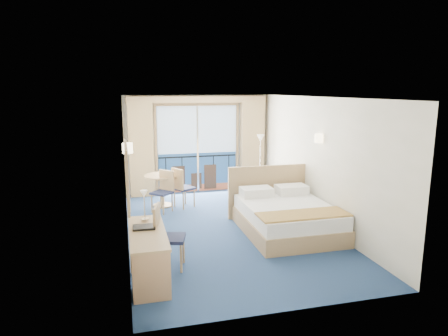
# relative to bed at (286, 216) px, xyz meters

# --- Properties ---
(floor) EXTENTS (6.50, 6.50, 0.00)m
(floor) POSITION_rel_bed_xyz_m (-1.12, 0.46, -0.33)
(floor) COLOR navy
(floor) RESTS_ON ground
(room_walls) EXTENTS (4.04, 6.54, 2.72)m
(room_walls) POSITION_rel_bed_xyz_m (-1.12, 0.46, 1.45)
(room_walls) COLOR beige
(room_walls) RESTS_ON ground
(balcony_door) EXTENTS (2.36, 0.03, 2.52)m
(balcony_door) POSITION_rel_bed_xyz_m (-1.13, 3.67, 0.81)
(balcony_door) COLOR navy
(balcony_door) RESTS_ON room_walls
(curtain_left) EXTENTS (0.65, 0.22, 2.55)m
(curtain_left) POSITION_rel_bed_xyz_m (-2.67, 3.53, 0.95)
(curtain_left) COLOR tan
(curtain_left) RESTS_ON room_walls
(curtain_right) EXTENTS (0.65, 0.22, 2.55)m
(curtain_right) POSITION_rel_bed_xyz_m (0.43, 3.53, 0.95)
(curtain_right) COLOR tan
(curtain_right) RESTS_ON room_walls
(pelmet) EXTENTS (3.80, 0.25, 0.18)m
(pelmet) POSITION_rel_bed_xyz_m (-1.12, 3.56, 2.25)
(pelmet) COLOR tan
(pelmet) RESTS_ON room_walls
(mirror) EXTENTS (0.05, 1.25, 0.95)m
(mirror) POSITION_rel_bed_xyz_m (-3.09, -1.04, 1.22)
(mirror) COLOR tan
(mirror) RESTS_ON room_walls
(wall_print) EXTENTS (0.04, 0.42, 0.52)m
(wall_print) POSITION_rel_bed_xyz_m (-3.09, 0.91, 1.27)
(wall_print) COLOR tan
(wall_print) RESTS_ON room_walls
(sconce_left) EXTENTS (0.18, 0.18, 0.18)m
(sconce_left) POSITION_rel_bed_xyz_m (-3.06, -0.14, 1.52)
(sconce_left) COLOR beige
(sconce_left) RESTS_ON room_walls
(sconce_right) EXTENTS (0.18, 0.18, 0.18)m
(sconce_right) POSITION_rel_bed_xyz_m (0.82, 0.31, 1.52)
(sconce_right) COLOR beige
(sconce_right) RESTS_ON room_walls
(bed) EXTENTS (1.87, 2.23, 1.18)m
(bed) POSITION_rel_bed_xyz_m (0.00, 0.00, 0.00)
(bed) COLOR tan
(bed) RESTS_ON ground
(nightstand) EXTENTS (0.41, 0.39, 0.54)m
(nightstand) POSITION_rel_bed_xyz_m (0.65, 1.33, -0.06)
(nightstand) COLOR tan
(nightstand) RESTS_ON ground
(phone) EXTENTS (0.20, 0.18, 0.08)m
(phone) POSITION_rel_bed_xyz_m (0.66, 1.32, 0.25)
(phone) COLOR white
(phone) RESTS_ON nightstand
(armchair) EXTENTS (1.12, 1.13, 0.77)m
(armchair) POSITION_rel_bed_xyz_m (0.38, 2.24, 0.05)
(armchair) COLOR #434952
(armchair) RESTS_ON ground
(floor_lamp) EXTENTS (0.23, 0.23, 1.63)m
(floor_lamp) POSITION_rel_bed_xyz_m (0.53, 3.11, 0.90)
(floor_lamp) COLOR silver
(floor_lamp) RESTS_ON ground
(desk) EXTENTS (0.54, 1.58, 0.74)m
(desk) POSITION_rel_bed_xyz_m (-2.84, -1.78, 0.08)
(desk) COLOR tan
(desk) RESTS_ON ground
(desk_chair) EXTENTS (0.56, 0.55, 1.05)m
(desk_chair) POSITION_rel_bed_xyz_m (-2.55, -1.09, 0.26)
(desk_chair) COLOR #1B2140
(desk_chair) RESTS_ON ground
(folder) EXTENTS (0.35, 0.27, 0.03)m
(folder) POSITION_rel_bed_xyz_m (-2.88, -1.20, 0.43)
(folder) COLOR black
(folder) RESTS_ON desk
(desk_lamp) EXTENTS (0.13, 0.13, 0.49)m
(desk_lamp) POSITION_rel_bed_xyz_m (-2.85, -0.85, 0.78)
(desk_lamp) COLOR silver
(desk_lamp) RESTS_ON desk
(round_table) EXTENTS (0.87, 0.87, 0.79)m
(round_table) POSITION_rel_bed_xyz_m (-2.25, 2.44, 0.27)
(round_table) COLOR tan
(round_table) RESTS_ON ground
(table_chair_a) EXTENTS (0.59, 0.59, 0.99)m
(table_chair_a) POSITION_rel_bed_xyz_m (-1.81, 2.18, 0.23)
(table_chair_a) COLOR #1B2140
(table_chair_a) RESTS_ON ground
(table_chair_b) EXTENTS (0.60, 0.60, 0.97)m
(table_chair_b) POSITION_rel_bed_xyz_m (-2.25, 2.00, 0.22)
(table_chair_b) COLOR #1B2140
(table_chair_b) RESTS_ON ground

